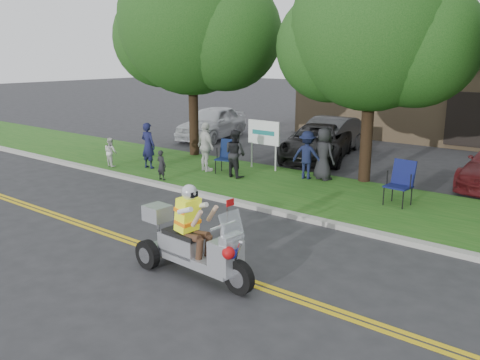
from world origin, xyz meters
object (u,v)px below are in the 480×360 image
Objects in this scene: parked_car_left at (329,136)px; parked_car_mid at (317,143)px; trike_scooter at (192,244)px; spectator_adult_right at (206,147)px; spectator_adult_left at (148,145)px; parked_car_far_left at (212,123)px; lawn_chair_a at (401,180)px; spectator_adult_mid at (235,153)px; lawn_chair_b at (227,154)px.

parked_car_left is 0.92× the size of parked_car_mid.
parked_car_left is (-3.75, 11.80, 0.12)m from trike_scooter.
spectator_adult_right is 5.92m from parked_car_left.
parked_car_far_left is at bearing -68.76° from spectator_adult_left.
parked_car_far_left reaches higher than lawn_chair_a.
spectator_adult_mid reaches higher than parked_car_left.
parked_car_far_left is (-4.61, 5.50, -0.16)m from spectator_adult_right.
spectator_adult_mid is (3.11, 0.86, -0.02)m from spectator_adult_left.
spectator_adult_left is 0.95× the size of spectator_adult_right.
trike_scooter is at bearing 149.95° from spectator_adult_right.
lawn_chair_b is at bearing -157.37° from spectator_adult_left.
spectator_adult_right reaches higher than spectator_adult_left.
spectator_adult_left is at bearing -170.09° from lawn_chair_b.
trike_scooter is 8.72m from spectator_adult_left.
parked_car_far_left is (-5.87, 5.52, -0.10)m from spectator_adult_mid.
lawn_chair_a is 0.24× the size of parked_car_mid.
spectator_adult_mid is 0.35× the size of parked_car_left.
parked_car_mid is (0.45, 4.31, -0.20)m from spectator_adult_mid.
trike_scooter is at bearing -62.73° from parked_car_far_left.
lawn_chair_a is at bearing -167.48° from spectator_adult_mid.
parked_car_mid is at bearing -92.28° from spectator_adult_right.
trike_scooter is at bearing -76.58° from parked_car_left.
spectator_adult_right is (-6.52, -0.31, 0.17)m from lawn_chair_a.
trike_scooter is 2.25× the size of lawn_chair_a.
lawn_chair_b is at bearing -101.95° from parked_car_left.
spectator_adult_left is at bearing 44.95° from spectator_adult_right.
lawn_chair_a is at bearing -59.36° from parked_car_mid.
spectator_adult_left is (-2.52, -1.16, 0.17)m from lawn_chair_b.
lawn_chair_b is at bearing -124.27° from parked_car_mid.
trike_scooter is 7.97m from spectator_adult_right.
lawn_chair_a is 6.53m from spectator_adult_right.
parked_car_mid is at bearing 60.60° from lawn_chair_b.
spectator_adult_right reaches higher than parked_car_left.
parked_car_mid is (-4.81, 3.98, -0.10)m from lawn_chair_a.
trike_scooter is at bearing -69.54° from lawn_chair_b.
spectator_adult_mid is at bearing -115.69° from parked_car_mid.
lawn_chair_a is 0.26× the size of parked_car_far_left.
spectator_adult_left reaches higher than lawn_chair_b.
parked_car_mid is at bearing -126.69° from spectator_adult_left.
parked_car_left is at bearing 110.61° from trike_scooter.
lawn_chair_b is 5.51m from parked_car_left.
spectator_adult_mid reaches higher than parked_car_mid.
parked_car_mid is (1.71, 4.29, -0.26)m from spectator_adult_right.
trike_scooter is at bearing 141.42° from spectator_adult_left.
spectator_adult_mid is (-3.90, 6.04, 0.27)m from trike_scooter.
parked_car_left is at bearing 67.39° from lawn_chair_b.
lawn_chair_a is at bearing -51.01° from parked_car_left.
trike_scooter is 7.19m from spectator_adult_mid.
spectator_adult_mid is 0.93× the size of spectator_adult_right.
spectator_adult_right reaches higher than trike_scooter.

